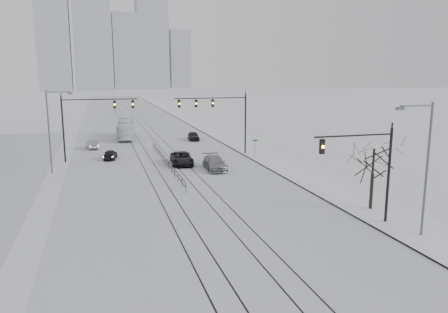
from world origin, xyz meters
The scene contains 20 objects.
ground centered at (0.00, 0.00, 0.00)m, with size 500.00×500.00×0.00m, color silver.
road centered at (0.00, 60.00, 0.01)m, with size 22.00×260.00×0.02m, color silver.
sidewalk_east centered at (13.50, 60.00, 0.08)m, with size 5.00×260.00×0.16m, color white.
curb centered at (11.05, 60.00, 0.06)m, with size 0.10×260.00×0.12m, color gray.
tram_rails centered at (0.00, 40.00, 0.02)m, with size 5.30×180.00×0.01m.
skyline centered at (5.02, 273.63, 30.65)m, with size 96.00×48.00×72.00m.
traffic_mast_near centered at (10.79, 6.00, 4.56)m, with size 6.10×0.37×7.00m.
traffic_mast_ne centered at (8.15, 34.99, 5.76)m, with size 9.60×0.37×8.00m.
traffic_mast_nw centered at (-8.52, 36.00, 5.57)m, with size 9.10×0.37×8.00m.
street_light_east centered at (12.70, 3.00, 5.21)m, with size 2.73×0.25×9.00m.
street_light_west centered at (-12.20, 30.00, 5.21)m, with size 2.73×0.25×9.00m.
bare_tree centered at (13.20, 9.00, 4.49)m, with size 4.40×4.40×6.10m.
median_fence centered at (0.00, 30.00, 0.53)m, with size 0.06×24.00×1.00m.
street_sign centered at (11.80, 32.00, 1.61)m, with size 0.70×0.06×2.40m.
sedan_sb_inner centered at (-6.12, 36.35, 0.62)m, with size 1.46×3.63×1.24m, color black.
sedan_sb_outer centered at (-8.43, 45.11, 0.63)m, with size 1.33×3.81×1.25m, color gray.
sedan_nb_front centered at (2.00, 30.63, 0.74)m, with size 2.45×5.31×1.48m, color black.
sedan_nb_right centered at (5.07, 26.82, 0.77)m, with size 2.15×5.28×1.53m, color gray.
sedan_nb_far centered at (7.39, 48.96, 0.69)m, with size 1.63×4.04×1.38m, color black.
box_truck centered at (-3.01, 54.13, 1.56)m, with size 2.62×11.18×3.12m, color white.
Camera 1 is at (-7.34, -19.89, 10.83)m, focal length 35.00 mm.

